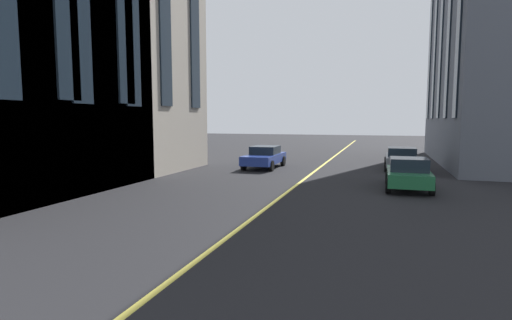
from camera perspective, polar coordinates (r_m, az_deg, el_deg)
The scene contains 4 objects.
lane_centre_line at distance 20.07m, azimuth 6.59°, elevation -2.98°, with size 80.00×0.16×0.01m.
car_green_oncoming at distance 18.70m, azimuth 20.93°, elevation -1.82°, with size 3.90×1.89×1.40m.
car_grey_near at distance 25.82m, azimuth 20.05°, elevation 0.23°, with size 4.40×1.95×1.37m.
car_blue_far at distance 25.25m, azimuth 1.22°, elevation 0.47°, with size 4.40×1.95×1.37m.
Camera 1 is at (0.53, -3.79, 3.07)m, focal length 28.01 mm.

